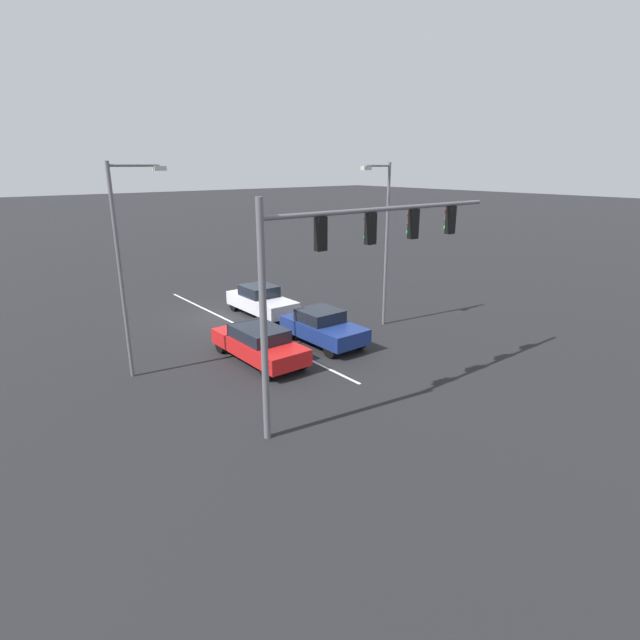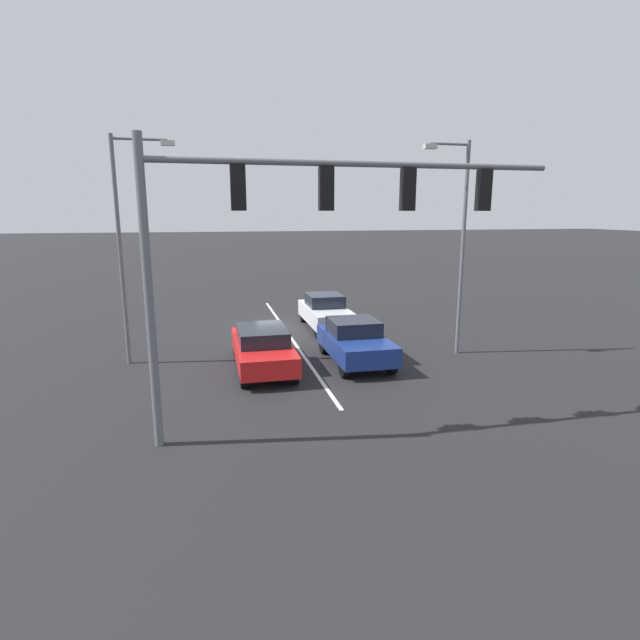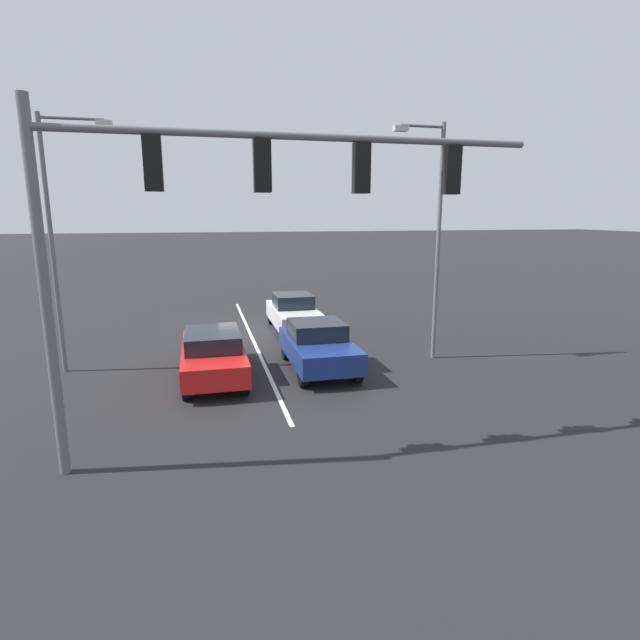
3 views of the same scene
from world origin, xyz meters
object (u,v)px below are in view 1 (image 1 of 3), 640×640
(car_red_midlane_front, at_px, (259,343))
(car_navy_leftlane_front, at_px, (323,327))
(traffic_signal_gantry, at_px, (353,252))
(street_lamp_right_shoulder, at_px, (125,257))
(street_lamp_left_shoulder, at_px, (384,235))
(car_silver_leftlane_second, at_px, (261,301))

(car_red_midlane_front, relative_size, car_navy_leftlane_front, 1.15)
(traffic_signal_gantry, height_order, street_lamp_right_shoulder, street_lamp_right_shoulder)
(car_navy_leftlane_front, bearing_deg, traffic_signal_gantry, 59.73)
(car_navy_leftlane_front, xyz_separation_m, traffic_signal_gantry, (2.99, 5.12, 4.27))
(street_lamp_left_shoulder, bearing_deg, car_silver_leftlane_second, -53.83)
(car_red_midlane_front, relative_size, car_silver_leftlane_second, 1.06)
(car_red_midlane_front, distance_m, car_navy_leftlane_front, 3.24)
(traffic_signal_gantry, bearing_deg, street_lamp_left_shoulder, -141.73)
(street_lamp_right_shoulder, bearing_deg, traffic_signal_gantry, 123.67)
(car_red_midlane_front, xyz_separation_m, street_lamp_left_shoulder, (-7.17, -0.31, 3.64))
(traffic_signal_gantry, xyz_separation_m, street_lamp_left_shoulder, (-6.92, -5.45, -0.65))
(car_red_midlane_front, distance_m, street_lamp_left_shoulder, 8.05)
(car_silver_leftlane_second, distance_m, traffic_signal_gantry, 11.79)
(car_silver_leftlane_second, height_order, street_lamp_right_shoulder, street_lamp_right_shoulder)
(street_lamp_right_shoulder, bearing_deg, street_lamp_left_shoulder, 173.31)
(car_navy_leftlane_front, bearing_deg, street_lamp_left_shoulder, -175.07)
(car_silver_leftlane_second, relative_size, traffic_signal_gantry, 0.47)
(street_lamp_left_shoulder, bearing_deg, traffic_signal_gantry, 38.27)
(car_red_midlane_front, height_order, street_lamp_right_shoulder, street_lamp_right_shoulder)
(car_silver_leftlane_second, height_order, street_lamp_left_shoulder, street_lamp_left_shoulder)
(car_navy_leftlane_front, distance_m, street_lamp_right_shoulder, 8.53)
(car_silver_leftlane_second, relative_size, street_lamp_left_shoulder, 0.58)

